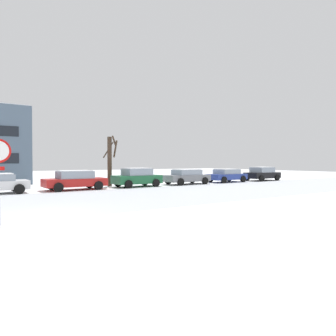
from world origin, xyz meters
TOP-DOWN VIEW (x-y plane):
  - ground_plane at (0.00, 0.00)m, footprint 120.00×120.00m
  - road_surface at (0.00, 3.91)m, footprint 80.00×9.83m
  - parked_car_red at (4.19, 10.01)m, footprint 4.44×2.22m
  - parked_car_green at (9.25, 9.98)m, footprint 3.94×2.17m
  - parked_car_gray at (14.32, 9.94)m, footprint 4.37×2.17m
  - parked_car_blue at (19.39, 9.99)m, footprint 4.19×2.21m
  - parked_car_black at (24.45, 9.74)m, footprint 4.16×2.20m
  - tree_far_left at (7.51, 11.47)m, footprint 1.06×1.16m

SIDE VIEW (x-z plane):
  - ground_plane at x=0.00m, z-range 0.00..0.00m
  - road_surface at x=0.00m, z-range 0.00..0.00m
  - parked_car_blue at x=19.39m, z-range 0.02..1.37m
  - parked_car_gray at x=14.32m, z-range 0.02..1.40m
  - parked_car_red at x=4.19m, z-range 0.01..1.44m
  - parked_car_black at x=24.45m, z-range 0.01..1.51m
  - parked_car_green at x=9.25m, z-range 0.00..1.55m
  - tree_far_left at x=7.51m, z-range 0.11..4.31m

